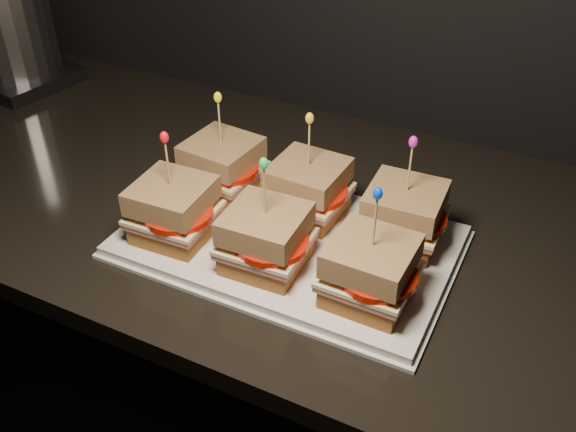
% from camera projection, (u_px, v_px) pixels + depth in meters
% --- Properties ---
extents(cabinet, '(2.63, 0.64, 0.85)m').
position_uv_depth(cabinet, '(290.00, 393.00, 1.29)').
color(cabinet, black).
rests_on(cabinet, ground).
extents(granite_slab, '(2.67, 0.68, 0.03)m').
position_uv_depth(granite_slab, '(291.00, 215.00, 1.03)').
color(granite_slab, black).
rests_on(granite_slab, cabinet).
extents(platter, '(0.46, 0.29, 0.02)m').
position_uv_depth(platter, '(288.00, 241.00, 0.93)').
color(platter, white).
rests_on(platter, granite_slab).
extents(platter_rim, '(0.48, 0.30, 0.01)m').
position_uv_depth(platter_rim, '(288.00, 245.00, 0.94)').
color(platter_rim, white).
rests_on(platter_rim, granite_slab).
extents(sandwich_0_bread_bot, '(0.11, 0.11, 0.03)m').
position_uv_depth(sandwich_0_bread_bot, '(224.00, 181.00, 1.02)').
color(sandwich_0_bread_bot, brown).
rests_on(sandwich_0_bread_bot, platter).
extents(sandwich_0_ham, '(0.12, 0.12, 0.01)m').
position_uv_depth(sandwich_0_ham, '(223.00, 172.00, 1.01)').
color(sandwich_0_ham, '#BD5957').
rests_on(sandwich_0_ham, sandwich_0_bread_bot).
extents(sandwich_0_cheese, '(0.12, 0.12, 0.01)m').
position_uv_depth(sandwich_0_cheese, '(223.00, 168.00, 1.01)').
color(sandwich_0_cheese, '#FBEAA7').
rests_on(sandwich_0_cheese, sandwich_0_ham).
extents(sandwich_0_tomato, '(0.10, 0.10, 0.01)m').
position_uv_depth(sandwich_0_tomato, '(227.00, 168.00, 0.99)').
color(sandwich_0_tomato, red).
rests_on(sandwich_0_tomato, sandwich_0_cheese).
extents(sandwich_0_bread_top, '(0.11, 0.11, 0.03)m').
position_uv_depth(sandwich_0_bread_top, '(222.00, 152.00, 0.99)').
color(sandwich_0_bread_top, '#682F0D').
rests_on(sandwich_0_bread_top, sandwich_0_tomato).
extents(sandwich_0_pick, '(0.00, 0.00, 0.09)m').
position_uv_depth(sandwich_0_pick, '(220.00, 125.00, 0.96)').
color(sandwich_0_pick, tan).
rests_on(sandwich_0_pick, sandwich_0_bread_top).
extents(sandwich_0_frill, '(0.01, 0.01, 0.02)m').
position_uv_depth(sandwich_0_frill, '(218.00, 97.00, 0.94)').
color(sandwich_0_frill, yellow).
rests_on(sandwich_0_frill, sandwich_0_pick).
extents(sandwich_1_bread_bot, '(0.10, 0.10, 0.03)m').
position_uv_depth(sandwich_1_bread_bot, '(308.00, 205.00, 0.97)').
color(sandwich_1_bread_bot, brown).
rests_on(sandwich_1_bread_bot, platter).
extents(sandwich_1_ham, '(0.11, 0.11, 0.01)m').
position_uv_depth(sandwich_1_ham, '(308.00, 195.00, 0.96)').
color(sandwich_1_ham, '#BD5957').
rests_on(sandwich_1_ham, sandwich_1_bread_bot).
extents(sandwich_1_cheese, '(0.12, 0.11, 0.01)m').
position_uv_depth(sandwich_1_cheese, '(308.00, 191.00, 0.95)').
color(sandwich_1_cheese, '#FBEAA7').
rests_on(sandwich_1_cheese, sandwich_1_ham).
extents(sandwich_1_tomato, '(0.10, 0.10, 0.01)m').
position_uv_depth(sandwich_1_tomato, '(314.00, 191.00, 0.94)').
color(sandwich_1_tomato, red).
rests_on(sandwich_1_tomato, sandwich_1_cheese).
extents(sandwich_1_bread_top, '(0.11, 0.11, 0.03)m').
position_uv_depth(sandwich_1_bread_top, '(308.00, 175.00, 0.94)').
color(sandwich_1_bread_top, '#682F0D').
rests_on(sandwich_1_bread_top, sandwich_1_tomato).
extents(sandwich_1_pick, '(0.00, 0.00, 0.09)m').
position_uv_depth(sandwich_1_pick, '(309.00, 147.00, 0.91)').
color(sandwich_1_pick, tan).
rests_on(sandwich_1_pick, sandwich_1_bread_top).
extents(sandwich_1_frill, '(0.01, 0.01, 0.02)m').
position_uv_depth(sandwich_1_frill, '(310.00, 118.00, 0.88)').
color(sandwich_1_frill, gold).
rests_on(sandwich_1_frill, sandwich_1_pick).
extents(sandwich_2_bread_bot, '(0.10, 0.10, 0.03)m').
position_uv_depth(sandwich_2_bread_bot, '(401.00, 232.00, 0.92)').
color(sandwich_2_bread_bot, brown).
rests_on(sandwich_2_bread_bot, platter).
extents(sandwich_2_ham, '(0.11, 0.11, 0.01)m').
position_uv_depth(sandwich_2_ham, '(403.00, 222.00, 0.91)').
color(sandwich_2_ham, '#BD5957').
rests_on(sandwich_2_ham, sandwich_2_bread_bot).
extents(sandwich_2_cheese, '(0.12, 0.11, 0.01)m').
position_uv_depth(sandwich_2_cheese, '(403.00, 218.00, 0.90)').
color(sandwich_2_cheese, '#FBEAA7').
rests_on(sandwich_2_cheese, sandwich_2_ham).
extents(sandwich_2_tomato, '(0.10, 0.10, 0.01)m').
position_uv_depth(sandwich_2_tomato, '(411.00, 218.00, 0.89)').
color(sandwich_2_tomato, red).
rests_on(sandwich_2_tomato, sandwich_2_cheese).
extents(sandwich_2_bread_top, '(0.11, 0.11, 0.03)m').
position_uv_depth(sandwich_2_bread_top, '(406.00, 200.00, 0.88)').
color(sandwich_2_bread_top, '#682F0D').
rests_on(sandwich_2_bread_top, sandwich_2_tomato).
extents(sandwich_2_pick, '(0.00, 0.00, 0.09)m').
position_uv_depth(sandwich_2_pick, '(409.00, 171.00, 0.86)').
color(sandwich_2_pick, tan).
rests_on(sandwich_2_pick, sandwich_2_bread_top).
extents(sandwich_2_frill, '(0.01, 0.01, 0.02)m').
position_uv_depth(sandwich_2_frill, '(413.00, 142.00, 0.83)').
color(sandwich_2_frill, '#D418B6').
rests_on(sandwich_2_frill, sandwich_2_pick).
extents(sandwich_3_bread_bot, '(0.10, 0.10, 0.03)m').
position_uv_depth(sandwich_3_bread_bot, '(176.00, 226.00, 0.93)').
color(sandwich_3_bread_bot, brown).
rests_on(sandwich_3_bread_bot, platter).
extents(sandwich_3_ham, '(0.11, 0.11, 0.01)m').
position_uv_depth(sandwich_3_ham, '(174.00, 216.00, 0.92)').
color(sandwich_3_ham, '#BD5957').
rests_on(sandwich_3_ham, sandwich_3_bread_bot).
extents(sandwich_3_cheese, '(0.12, 0.11, 0.01)m').
position_uv_depth(sandwich_3_cheese, '(174.00, 213.00, 0.91)').
color(sandwich_3_cheese, '#FBEAA7').
rests_on(sandwich_3_cheese, sandwich_3_ham).
extents(sandwich_3_tomato, '(0.10, 0.10, 0.01)m').
position_uv_depth(sandwich_3_tomato, '(178.00, 213.00, 0.90)').
color(sandwich_3_tomato, red).
rests_on(sandwich_3_tomato, sandwich_3_cheese).
extents(sandwich_3_bread_top, '(0.11, 0.11, 0.03)m').
position_uv_depth(sandwich_3_bread_top, '(172.00, 195.00, 0.89)').
color(sandwich_3_bread_top, '#682F0D').
rests_on(sandwich_3_bread_top, sandwich_3_tomato).
extents(sandwich_3_pick, '(0.00, 0.00, 0.09)m').
position_uv_depth(sandwich_3_pick, '(168.00, 167.00, 0.87)').
color(sandwich_3_pick, tan).
rests_on(sandwich_3_pick, sandwich_3_bread_top).
extents(sandwich_3_frill, '(0.01, 0.01, 0.02)m').
position_uv_depth(sandwich_3_frill, '(164.00, 137.00, 0.84)').
color(sandwich_3_frill, red).
rests_on(sandwich_3_frill, sandwich_3_pick).
extents(sandwich_4_bread_bot, '(0.10, 0.10, 0.03)m').
position_uv_depth(sandwich_4_bread_bot, '(266.00, 256.00, 0.87)').
color(sandwich_4_bread_bot, brown).
rests_on(sandwich_4_bread_bot, platter).
extents(sandwich_4_ham, '(0.11, 0.11, 0.01)m').
position_uv_depth(sandwich_4_ham, '(266.00, 245.00, 0.86)').
color(sandwich_4_ham, '#BD5957').
rests_on(sandwich_4_ham, sandwich_4_bread_bot).
extents(sandwich_4_cheese, '(0.12, 0.11, 0.01)m').
position_uv_depth(sandwich_4_cheese, '(266.00, 241.00, 0.86)').
color(sandwich_4_cheese, '#FBEAA7').
rests_on(sandwich_4_cheese, sandwich_4_ham).
extents(sandwich_4_tomato, '(0.10, 0.10, 0.01)m').
position_uv_depth(sandwich_4_tomato, '(272.00, 242.00, 0.84)').
color(sandwich_4_tomato, red).
rests_on(sandwich_4_tomato, sandwich_4_cheese).
extents(sandwich_4_bread_top, '(0.11, 0.11, 0.03)m').
position_uv_depth(sandwich_4_bread_top, '(265.00, 224.00, 0.84)').
color(sandwich_4_bread_top, '#682F0D').
rests_on(sandwich_4_bread_top, sandwich_4_tomato).
extents(sandwich_4_pick, '(0.00, 0.00, 0.09)m').
position_uv_depth(sandwich_4_pick, '(265.00, 194.00, 0.81)').
color(sandwich_4_pick, tan).
rests_on(sandwich_4_pick, sandwich_4_bread_top).
extents(sandwich_4_frill, '(0.01, 0.01, 0.02)m').
position_uv_depth(sandwich_4_frill, '(264.00, 163.00, 0.79)').
color(sandwich_4_frill, green).
rests_on(sandwich_4_frill, sandwich_4_pick).
extents(sandwich_5_bread_bot, '(0.10, 0.10, 0.03)m').
position_uv_depth(sandwich_5_bread_bot, '(368.00, 288.00, 0.82)').
color(sandwich_5_bread_bot, brown).
rests_on(sandwich_5_bread_bot, platter).
extents(sandwich_5_ham, '(0.11, 0.11, 0.01)m').
position_uv_depth(sandwich_5_ham, '(369.00, 278.00, 0.81)').
color(sandwich_5_ham, '#BD5957').
rests_on(sandwich_5_ham, sandwich_5_bread_bot).
extents(sandwich_5_cheese, '(0.11, 0.11, 0.01)m').
position_uv_depth(sandwich_5_cheese, '(370.00, 274.00, 0.80)').
color(sandwich_5_cheese, '#FBEAA7').
rests_on(sandwich_5_cheese, sandwich_5_ham).
extents(sandwich_5_tomato, '(0.10, 0.10, 0.01)m').
position_uv_depth(sandwich_5_tomato, '(378.00, 275.00, 0.79)').
color(sandwich_5_tomato, red).
rests_on(sandwich_5_tomato, sandwich_5_cheese).
extents(sandwich_5_bread_top, '(0.10, 0.10, 0.03)m').
position_uv_depth(sandwich_5_bread_top, '(372.00, 256.00, 0.79)').
color(sandwich_5_bread_top, '#682F0D').
rests_on(sandwich_5_bread_top, sandwich_5_tomato).
extents(sandwich_5_pick, '(0.00, 0.00, 0.09)m').
position_uv_depth(sandwich_5_pick, '(375.00, 225.00, 0.76)').
color(sandwich_5_pick, tan).
rests_on(sandwich_5_pick, sandwich_5_bread_top).
extents(sandwich_5_frill, '(0.01, 0.01, 0.02)m').
position_uv_depth(sandwich_5_frill, '(378.00, 194.00, 0.73)').
color(sandwich_5_frill, '#0436DB').
rests_on(sandwich_5_frill, sandwich_5_pick).
extents(appliance_base, '(0.26, 0.23, 0.03)m').
position_uv_depth(appliance_base, '(19.00, 75.00, 1.40)').
color(appliance_base, '#262628').
rests_on(appliance_base, granite_slab).
extents(appliance_body, '(0.19, 0.19, 0.25)m').
position_uv_depth(appliance_body, '(2.00, 12.00, 1.32)').
color(appliance_body, silver).
rests_on(appliance_body, appliance_base).
extents(appliance, '(0.23, 0.19, 0.29)m').
position_uv_depth(appliance, '(3.00, 15.00, 1.32)').
color(appliance, silver).
rests_on(appliance, granite_slab).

